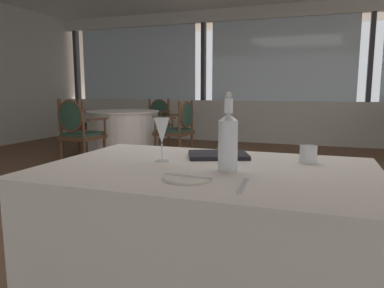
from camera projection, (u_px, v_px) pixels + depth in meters
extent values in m
plane|color=brown|center=(231.00, 205.00, 3.36)|extent=(14.35, 14.35, 0.00)
cube|color=beige|center=(279.00, 122.00, 7.15)|extent=(10.11, 0.12, 0.85)
cube|color=beige|center=(283.00, 11.00, 6.83)|extent=(10.11, 0.12, 0.25)
cube|color=silver|center=(137.00, 64.00, 8.03)|extent=(2.79, 0.02, 1.59)
cube|color=#333338|center=(77.00, 65.00, 8.53)|extent=(0.08, 0.14, 1.59)
cube|color=silver|center=(281.00, 60.00, 6.99)|extent=(2.79, 0.02, 1.59)
cube|color=#333338|center=(204.00, 62.00, 7.49)|extent=(0.08, 0.14, 1.59)
cube|color=#333338|center=(371.00, 58.00, 6.45)|extent=(0.08, 0.14, 1.59)
cube|color=white|center=(207.00, 169.00, 1.53)|extent=(1.41, 0.92, 0.02)
cube|color=white|center=(206.00, 251.00, 1.59)|extent=(1.37, 0.89, 0.72)
cylinder|color=silver|center=(187.00, 178.00, 1.32)|extent=(0.18, 0.18, 0.01)
cube|color=silver|center=(187.00, 176.00, 1.32)|extent=(0.19, 0.03, 0.00)
cube|color=silver|center=(243.00, 185.00, 1.23)|extent=(0.03, 0.19, 0.00)
cylinder|color=white|center=(228.00, 145.00, 1.47)|extent=(0.08, 0.08, 0.20)
cone|color=white|center=(228.00, 117.00, 1.45)|extent=(0.08, 0.08, 0.03)
cylinder|color=white|center=(228.00, 106.00, 1.44)|extent=(0.04, 0.04, 0.06)
sphere|color=silver|center=(229.00, 95.00, 1.43)|extent=(0.03, 0.03, 0.03)
cylinder|color=white|center=(162.00, 161.00, 1.65)|extent=(0.06, 0.06, 0.00)
cylinder|color=white|center=(162.00, 152.00, 1.64)|extent=(0.01, 0.01, 0.08)
cone|color=white|center=(162.00, 131.00, 1.63)|extent=(0.08, 0.08, 0.12)
cylinder|color=white|center=(308.00, 154.00, 1.62)|extent=(0.08, 0.08, 0.08)
cube|color=black|center=(218.00, 155.00, 1.76)|extent=(0.34, 0.30, 0.02)
cylinder|color=white|center=(123.00, 112.00, 5.60)|extent=(1.13, 1.13, 0.02)
cylinder|color=white|center=(123.00, 135.00, 5.66)|extent=(1.10, 1.10, 0.72)
cube|color=brown|center=(174.00, 133.00, 5.26)|extent=(0.51, 0.51, 0.05)
cube|color=#284738|center=(174.00, 130.00, 5.25)|extent=(0.47, 0.47, 0.04)
cylinder|color=brown|center=(155.00, 150.00, 5.20)|extent=(0.04, 0.04, 0.42)
cylinder|color=brown|center=(169.00, 146.00, 5.56)|extent=(0.04, 0.04, 0.42)
cylinder|color=brown|center=(180.00, 152.00, 5.03)|extent=(0.04, 0.04, 0.42)
cylinder|color=brown|center=(192.00, 148.00, 5.39)|extent=(0.04, 0.04, 0.42)
cylinder|color=brown|center=(179.00, 117.00, 4.96)|extent=(0.04, 0.04, 0.45)
cylinder|color=brown|center=(192.00, 115.00, 5.32)|extent=(0.04, 0.04, 0.45)
ellipsoid|color=#284738|center=(187.00, 115.00, 5.13)|extent=(0.09, 0.39, 0.38)
torus|color=brown|center=(187.00, 115.00, 5.13)|extent=(0.07, 0.39, 0.39)
cube|color=brown|center=(164.00, 117.00, 5.01)|extent=(0.37, 0.07, 0.03)
cylinder|color=brown|center=(155.00, 125.00, 5.09)|extent=(0.03, 0.03, 0.22)
cube|color=brown|center=(180.00, 115.00, 5.46)|extent=(0.37, 0.07, 0.03)
cylinder|color=brown|center=(172.00, 122.00, 5.53)|extent=(0.03, 0.03, 0.22)
cube|color=brown|center=(153.00, 125.00, 6.46)|extent=(0.51, 0.51, 0.05)
cube|color=#284738|center=(153.00, 123.00, 6.45)|extent=(0.47, 0.47, 0.04)
cylinder|color=brown|center=(157.00, 140.00, 6.23)|extent=(0.04, 0.04, 0.41)
cylinder|color=brown|center=(138.00, 139.00, 6.40)|extent=(0.04, 0.04, 0.41)
cylinder|color=brown|center=(169.00, 137.00, 6.59)|extent=(0.04, 0.04, 0.41)
cylinder|color=brown|center=(150.00, 136.00, 6.76)|extent=(0.04, 0.04, 0.41)
cylinder|color=brown|center=(168.00, 111.00, 6.51)|extent=(0.04, 0.04, 0.45)
cylinder|color=brown|center=(150.00, 111.00, 6.68)|extent=(0.04, 0.04, 0.45)
ellipsoid|color=#284738|center=(159.00, 110.00, 6.61)|extent=(0.39, 0.09, 0.37)
torus|color=brown|center=(159.00, 110.00, 6.61)|extent=(0.39, 0.07, 0.39)
cube|color=brown|center=(165.00, 112.00, 6.30)|extent=(0.07, 0.37, 0.03)
cylinder|color=brown|center=(161.00, 119.00, 6.19)|extent=(0.03, 0.03, 0.22)
cube|color=brown|center=(141.00, 111.00, 6.51)|extent=(0.07, 0.37, 0.03)
cylinder|color=brown|center=(137.00, 118.00, 6.40)|extent=(0.03, 0.03, 0.22)
cube|color=brown|center=(79.00, 127.00, 6.03)|extent=(0.51, 0.51, 0.05)
cube|color=#284738|center=(79.00, 124.00, 6.02)|extent=(0.47, 0.47, 0.04)
cylinder|color=brown|center=(97.00, 140.00, 6.16)|extent=(0.04, 0.04, 0.43)
cylinder|color=brown|center=(81.00, 143.00, 5.80)|extent=(0.04, 0.04, 0.43)
cylinder|color=brown|center=(79.00, 139.00, 6.33)|extent=(0.04, 0.04, 0.43)
cylinder|color=brown|center=(62.00, 142.00, 5.97)|extent=(0.04, 0.04, 0.43)
cylinder|color=brown|center=(78.00, 111.00, 6.26)|extent=(0.04, 0.04, 0.44)
cylinder|color=brown|center=(61.00, 113.00, 5.90)|extent=(0.04, 0.04, 0.44)
ellipsoid|color=#284738|center=(69.00, 111.00, 6.08)|extent=(0.09, 0.39, 0.37)
torus|color=brown|center=(69.00, 111.00, 6.08)|extent=(0.07, 0.39, 0.39)
cube|color=brown|center=(90.00, 112.00, 6.21)|extent=(0.37, 0.07, 0.03)
cylinder|color=brown|center=(96.00, 118.00, 6.17)|extent=(0.03, 0.03, 0.22)
cube|color=brown|center=(68.00, 113.00, 5.76)|extent=(0.37, 0.07, 0.03)
cylinder|color=brown|center=(75.00, 120.00, 5.72)|extent=(0.03, 0.03, 0.22)
cube|color=brown|center=(83.00, 137.00, 4.84)|extent=(0.51, 0.51, 0.05)
cube|color=#284738|center=(83.00, 134.00, 4.83)|extent=(0.47, 0.47, 0.04)
cylinder|color=brown|center=(83.00, 150.00, 5.14)|extent=(0.04, 0.04, 0.41)
cylinder|color=brown|center=(105.00, 153.00, 4.97)|extent=(0.04, 0.04, 0.41)
cylinder|color=brown|center=(62.00, 155.00, 4.78)|extent=(0.04, 0.04, 0.41)
cylinder|color=brown|center=(85.00, 157.00, 4.61)|extent=(0.04, 0.04, 0.41)
cylinder|color=brown|center=(60.00, 117.00, 4.70)|extent=(0.04, 0.04, 0.49)
cylinder|color=brown|center=(83.00, 119.00, 4.53)|extent=(0.04, 0.04, 0.49)
ellipsoid|color=#284738|center=(70.00, 116.00, 4.60)|extent=(0.39, 0.09, 0.41)
torus|color=brown|center=(70.00, 116.00, 4.60)|extent=(0.43, 0.08, 0.42)
cube|color=brown|center=(69.00, 118.00, 4.92)|extent=(0.07, 0.37, 0.03)
cylinder|color=brown|center=(77.00, 125.00, 5.07)|extent=(0.03, 0.03, 0.22)
cube|color=brown|center=(98.00, 119.00, 4.71)|extent=(0.07, 0.37, 0.03)
cylinder|color=brown|center=(105.00, 127.00, 4.85)|extent=(0.03, 0.03, 0.22)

